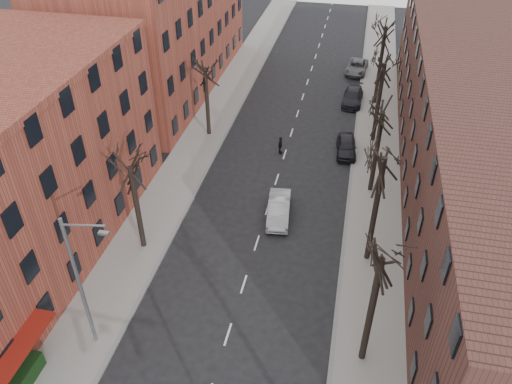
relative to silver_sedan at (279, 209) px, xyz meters
The scene contains 17 objects.
sidewalk_left 14.88m from the silver_sedan, 127.26° to the left, with size 4.00×90.00×0.15m, color gray.
sidewalk_right 13.76m from the silver_sedan, 59.39° to the left, with size 4.00×90.00×0.15m, color gray.
building_left_far 27.61m from the silver_sedan, 129.22° to the left, with size 12.00×28.00×14.00m, color brown.
building_right 17.02m from the silver_sedan, 24.49° to the left, with size 12.00×50.00×10.00m, color #4B2A23.
tree_right_b 12.99m from the silver_sedan, 59.42° to the right, with size 5.20×5.20×10.80m, color black, non-canonical shape.
tree_right_c 7.36m from the silver_sedan, 25.64° to the right, with size 5.20×5.20×11.60m, color black, non-canonical shape.
tree_right_d 8.21m from the silver_sedan, 36.21° to the left, with size 5.20×5.20×10.00m, color black, non-canonical shape.
tree_right_e 14.45m from the silver_sedan, 62.78° to the left, with size 5.20×5.20×10.80m, color black, non-canonical shape.
tree_right_f 21.87m from the silver_sedan, 72.42° to the left, with size 5.20×5.20×11.60m, color black, non-canonical shape.
tree_left_a 10.06m from the silver_sedan, 149.00° to the right, with size 5.20×5.20×9.50m, color black, non-canonical shape.
tree_left_b 13.85m from the silver_sedan, 128.45° to the left, with size 5.20×5.20×9.50m, color black, non-canonical shape.
streetlight 16.00m from the silver_sedan, 121.37° to the right, with size 2.45×0.22×9.03m.
silver_sedan is the anchor object (origin of this frame).
parked_car_near 11.06m from the silver_sedan, 67.12° to the left, with size 1.69×4.19×1.43m, color black.
parked_car_mid 20.91m from the silver_sedan, 78.13° to the left, with size 1.97×4.85×1.41m, color black.
parked_car_far 29.02m from the silver_sedan, 81.48° to the left, with size 2.26×4.90×1.36m, color #55575D.
pedestrian_crossing 9.05m from the silver_sedan, 99.15° to the left, with size 0.97×0.40×1.65m, color black.
Camera 1 is at (5.41, -5.53, 23.65)m, focal length 35.00 mm.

